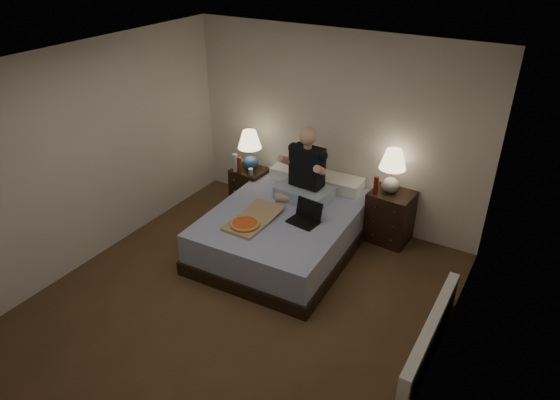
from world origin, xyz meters
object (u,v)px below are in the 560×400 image
Objects in this scene: water_bottle at (235,163)px; pizza_box at (245,225)px; bed at (285,229)px; laptop at (303,214)px; nightstand_right at (390,216)px; radiator at (430,336)px; beer_bottle_left at (239,165)px; lamp_right at (392,171)px; nightstand_left at (250,188)px; soda_can at (251,172)px; beer_bottle_right at (376,185)px; person at (305,165)px; lamp_left at (250,150)px.

pizza_box is at bearing -50.48° from water_bottle.
bed is 6.22× the size of laptop.
nightstand_right reaches higher than bed.
beer_bottle_left is at bearing 156.61° from radiator.
beer_bottle_left is (-2.00, -0.35, -0.25)m from lamp_right.
nightstand_left is 0.39m from soda_can.
person reaches higher than beer_bottle_right.
lamp_left reaches higher than laptop.
nightstand_left is at bearing 153.76° from radiator.
radiator is at bearing -23.08° from water_bottle.
water_bottle reaches higher than soda_can.
nightstand_left is 2.00m from nightstand_right.
beer_bottle_left reaches higher than nightstand_right.
person is at bearing -11.33° from nightstand_left.
water_bottle is (-1.09, 0.51, 0.44)m from bed.
pizza_box is at bearing -129.38° from beer_bottle_right.
radiator is (2.24, -0.26, -0.37)m from pizza_box.
beer_bottle_left is 0.25× the size of person.
lamp_left is 1.05m from person.
lamp_right reaches higher than beer_bottle_left.
lamp_left is at bearing 121.82° from pizza_box.
nightstand_right is (1.99, 0.19, 0.04)m from nightstand_left.
soda_can is 0.96m from person.
nightstand_right is 2.18m from water_bottle.
beer_bottle_left is at bearing -105.12° from nightstand_left.
lamp_right is 1.88m from pizza_box.
nightstand_right is at bearing 29.00° from person.
bed is 9.20× the size of beer_bottle_right.
soda_can is at bearing -165.61° from nightstand_right.
radiator is (1.19, -1.54, -0.58)m from beer_bottle_right.
laptop is (-0.72, -0.98, 0.32)m from nightstand_right.
laptop is (-0.54, -0.85, -0.13)m from beer_bottle_right.
lamp_left reaches higher than radiator.
water_bottle is 1.55m from laptop.
bed is 0.52m from laptop.
lamp_left is (-0.94, 0.67, 0.60)m from bed.
pizza_box reaches higher than nightstand_left.
beer_bottle_left is 1.11m from person.
bed is 1.15m from nightstand_left.
pizza_box is at bearing -111.47° from bed.
laptop is (0.26, -0.52, -0.34)m from person.
nightstand_right is 2.06m from lamp_left.
laptop is (0.32, -0.13, 0.38)m from bed.
lamp_left is at bearing 153.47° from radiator.
beer_bottle_left reaches higher than pizza_box.
lamp_right is 0.60× the size of person.
bed is 1.04m from soda_can.
lamp_right is at bearing 63.01° from laptop.
bed is 0.83m from person.
beer_bottle_right reaches higher than nightstand_left.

